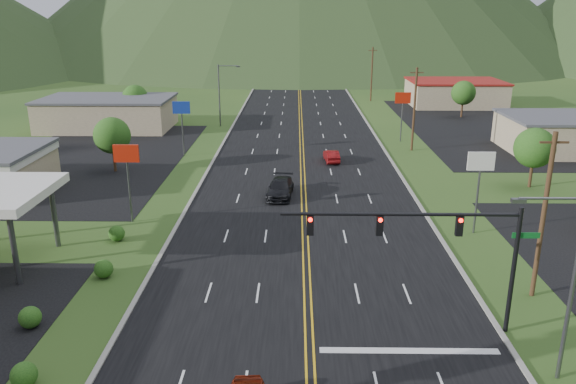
{
  "coord_description": "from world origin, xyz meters",
  "views": [
    {
      "loc": [
        -0.74,
        -12.41,
        16.26
      ],
      "look_at": [
        -1.26,
        24.08,
        4.5
      ],
      "focal_mm": 35.0,
      "sensor_mm": 36.0,
      "label": 1
    }
  ],
  "objects_px": {
    "traffic_signal": "(438,238)",
    "streetlight_west": "(221,91)",
    "car_red_far": "(331,156)",
    "streetlight_east": "(567,277)",
    "car_dark_mid": "(280,188)"
  },
  "relations": [
    {
      "from": "streetlight_west",
      "to": "car_red_far",
      "type": "bearing_deg",
      "value": -54.16
    },
    {
      "from": "traffic_signal",
      "to": "streetlight_west",
      "type": "xyz_separation_m",
      "value": [
        -18.16,
        56.0,
        -0.15
      ]
    },
    {
      "from": "streetlight_east",
      "to": "car_dark_mid",
      "type": "xyz_separation_m",
      "value": [
        -13.33,
        26.65,
        -4.4
      ]
    },
    {
      "from": "traffic_signal",
      "to": "car_dark_mid",
      "type": "relative_size",
      "value": 2.42
    },
    {
      "from": "traffic_signal",
      "to": "car_red_far",
      "type": "height_order",
      "value": "traffic_signal"
    },
    {
      "from": "traffic_signal",
      "to": "streetlight_west",
      "type": "bearing_deg",
      "value": 107.97
    },
    {
      "from": "traffic_signal",
      "to": "streetlight_east",
      "type": "relative_size",
      "value": 1.46
    },
    {
      "from": "traffic_signal",
      "to": "car_dark_mid",
      "type": "height_order",
      "value": "traffic_signal"
    },
    {
      "from": "streetlight_east",
      "to": "car_red_far",
      "type": "distance_m",
      "value": 40.29
    },
    {
      "from": "streetlight_east",
      "to": "streetlight_west",
      "type": "xyz_separation_m",
      "value": [
        -22.86,
        60.0,
        0.0
      ]
    },
    {
      "from": "streetlight_west",
      "to": "car_red_far",
      "type": "distance_m",
      "value": 25.98
    },
    {
      "from": "car_dark_mid",
      "to": "car_red_far",
      "type": "relative_size",
      "value": 1.33
    },
    {
      "from": "streetlight_east",
      "to": "car_red_far",
      "type": "xyz_separation_m",
      "value": [
        -7.88,
        39.26,
        -4.51
      ]
    },
    {
      "from": "car_dark_mid",
      "to": "streetlight_east",
      "type": "bearing_deg",
      "value": -58.69
    },
    {
      "from": "streetlight_east",
      "to": "streetlight_west",
      "type": "height_order",
      "value": "same"
    }
  ]
}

